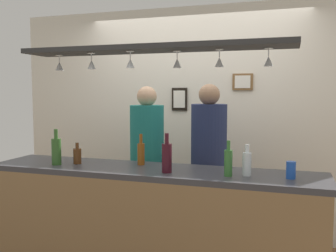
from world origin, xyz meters
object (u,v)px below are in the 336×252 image
at_px(person_right_navy_shirt, 209,155).
at_px(bottle_beer_amber_tall, 141,153).
at_px(picture_frame_upper_small, 243,82).
at_px(bottle_champagne_green, 56,151).
at_px(bottle_wine_dark_red, 167,157).
at_px(bottle_beer_brown_stubby, 77,155).
at_px(bottle_beer_green_import, 228,162).
at_px(person_middle_teal_shirt, 147,153).
at_px(picture_frame_crest, 179,99).
at_px(bottle_soda_clear, 247,163).
at_px(drink_can, 291,170).

bearing_deg(person_right_navy_shirt, bottle_beer_amber_tall, -125.73).
relative_size(bottle_beer_amber_tall, picture_frame_upper_small, 1.18).
xyz_separation_m(bottle_champagne_green, bottle_wine_dark_red, (0.98, -0.01, -0.00)).
bearing_deg(bottle_beer_amber_tall, bottle_beer_brown_stubby, -167.22).
xyz_separation_m(bottle_beer_green_import, bottle_wine_dark_red, (-0.46, -0.02, 0.01)).
distance_m(bottle_beer_green_import, bottle_beer_amber_tall, 0.79).
bearing_deg(person_middle_teal_shirt, bottle_beer_amber_tall, -73.31).
height_order(bottle_beer_amber_tall, picture_frame_crest, picture_frame_crest).
xyz_separation_m(person_right_navy_shirt, bottle_soda_clear, (0.44, -0.77, 0.09)).
xyz_separation_m(person_right_navy_shirt, drink_can, (0.75, -0.77, 0.06)).
relative_size(drink_can, picture_frame_upper_small, 0.55).
distance_m(person_middle_teal_shirt, picture_frame_crest, 0.87).
bearing_deg(bottle_beer_brown_stubby, bottle_soda_clear, -1.04).
bearing_deg(bottle_beer_green_import, bottle_wine_dark_red, -177.36).
relative_size(person_middle_teal_shirt, drink_can, 13.89).
xyz_separation_m(bottle_beer_amber_tall, picture_frame_crest, (-0.04, 1.29, 0.43)).
distance_m(bottle_soda_clear, bottle_wine_dark_red, 0.59).
height_order(person_middle_teal_shirt, bottle_beer_amber_tall, person_middle_teal_shirt).
height_order(bottle_champagne_green, bottle_beer_green_import, bottle_champagne_green).
relative_size(bottle_soda_clear, picture_frame_crest, 0.88).
distance_m(bottle_soda_clear, picture_frame_crest, 1.76).
relative_size(person_middle_teal_shirt, bottle_wine_dark_red, 5.65).
relative_size(bottle_beer_amber_tall, picture_frame_crest, 1.00).
bearing_deg(bottle_champagne_green, bottle_beer_brown_stubby, 32.61).
relative_size(person_right_navy_shirt, picture_frame_upper_small, 7.79).
distance_m(bottle_beer_brown_stubby, drink_can, 1.72).
relative_size(bottle_soda_clear, drink_can, 1.89).
height_order(person_right_navy_shirt, bottle_beer_green_import, person_right_navy_shirt).
bearing_deg(bottle_beer_amber_tall, picture_frame_crest, 91.86).
distance_m(person_middle_teal_shirt, bottle_beer_green_import, 1.26).
distance_m(bottle_soda_clear, bottle_beer_amber_tall, 0.90).
relative_size(person_middle_teal_shirt, picture_frame_upper_small, 7.70).
bearing_deg(picture_frame_crest, bottle_champagne_green, -112.91).
xyz_separation_m(picture_frame_upper_small, picture_frame_crest, (-0.72, 0.00, -0.19)).
bearing_deg(bottle_wine_dark_red, bottle_beer_amber_tall, 143.46).
relative_size(bottle_champagne_green, drink_can, 2.46).
bearing_deg(bottle_wine_dark_red, picture_frame_crest, 102.74).
height_order(person_right_navy_shirt, bottle_wine_dark_red, person_right_navy_shirt).
relative_size(bottle_beer_brown_stubby, bottle_wine_dark_red, 0.60).
height_order(bottle_wine_dark_red, drink_can, bottle_wine_dark_red).
distance_m(bottle_beer_amber_tall, picture_frame_crest, 1.36).
xyz_separation_m(drink_can, picture_frame_upper_small, (-0.52, 1.44, 0.66)).
relative_size(person_right_navy_shirt, picture_frame_crest, 6.59).
height_order(person_right_navy_shirt, bottle_beer_amber_tall, person_right_navy_shirt).
relative_size(person_middle_teal_shirt, person_right_navy_shirt, 0.99).
distance_m(bottle_beer_brown_stubby, bottle_beer_amber_tall, 0.55).
relative_size(person_right_navy_shirt, bottle_beer_amber_tall, 6.59).
distance_m(person_middle_teal_shirt, bottle_wine_dark_red, 0.98).
bearing_deg(bottle_beer_amber_tall, person_right_navy_shirt, 54.27).
distance_m(person_middle_teal_shirt, bottle_beer_amber_tall, 0.66).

